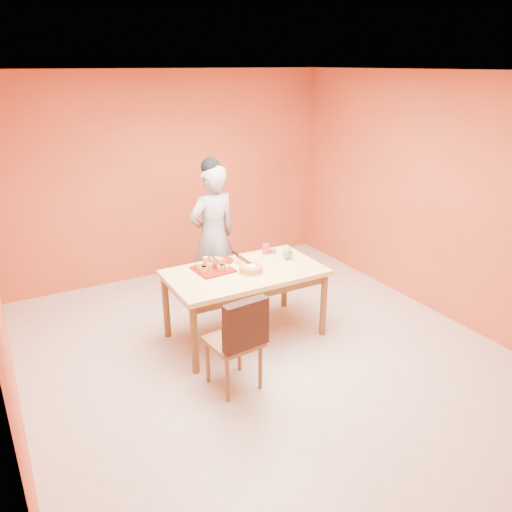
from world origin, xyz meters
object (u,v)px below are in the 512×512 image
checker_tin (272,251)px  magenta_glass (266,249)px  red_dinner_plate (220,261)px  dining_chair (234,340)px  dining_table (245,279)px  sponge_cake (251,269)px  person (213,236)px  pastry_platter (213,269)px  egg_ornament (288,253)px

checker_tin → magenta_glass: bearing=179.5°
red_dinner_plate → magenta_glass: (0.55, -0.03, 0.05)m
dining_chair → dining_table: bearing=50.9°
sponge_cake → person: bearing=88.7°
sponge_cake → checker_tin: sponge_cake is taller
dining_chair → pastry_platter: 1.00m
sponge_cake → magenta_glass: magenta_glass is taller
dining_table → magenta_glass: 0.56m
dining_table → sponge_cake: 0.16m
person → dining_table: bearing=77.8°
pastry_platter → dining_table: bearing=-30.4°
red_dinner_plate → egg_ornament: egg_ornament is taller
checker_tin → pastry_platter: bearing=-169.5°
pastry_platter → magenta_glass: magenta_glass is taller
dining_table → sponge_cake: (0.03, -0.07, 0.13)m
dining_chair → person: size_ratio=0.55×
pastry_platter → sponge_cake: bearing=-37.2°
dining_chair → pastry_platter: size_ratio=2.57×
red_dinner_plate → pastry_platter: bearing=-132.3°
person → checker_tin: person is taller
person → pastry_platter: size_ratio=4.69×
egg_ornament → red_dinner_plate: bearing=159.7°
sponge_cake → egg_ornament: egg_ornament is taller
dining_chair → magenta_glass: 1.47m
egg_ornament → sponge_cake: bearing=-162.8°
dining_table → magenta_glass: (0.44, 0.32, 0.15)m
egg_ornament → checker_tin: bearing=102.2°
sponge_cake → dining_table: bearing=114.7°
dining_table → dining_chair: dining_chair is taller
dining_table → person: size_ratio=0.94×
person → checker_tin: 0.75m
checker_tin → person: bearing=128.1°
sponge_cake → checker_tin: (0.48, 0.39, -0.03)m
pastry_platter → magenta_glass: 0.73m
dining_chair → checker_tin: bearing=41.1°
person → egg_ornament: (0.50, -0.85, -0.02)m
dining_table → dining_chair: bearing=-123.8°
sponge_cake → magenta_glass: 0.56m
dining_table → red_dinner_plate: size_ratio=5.68×
dining_table → checker_tin: bearing=31.3°
dining_chair → sponge_cake: (0.55, 0.69, 0.32)m
person → pastry_platter: person is taller
dining_table → pastry_platter: pastry_platter is taller
dining_chair → magenta_glass: bearing=43.5°
dining_chair → checker_tin: (1.03, 1.08, 0.29)m
dining_table → pastry_platter: size_ratio=4.41×
pastry_platter → red_dinner_plate: (0.17, 0.18, -0.00)m
red_dinner_plate → sponge_cake: (0.15, -0.42, 0.03)m
dining_chair → person: bearing=65.9°
pastry_platter → sponge_cake: size_ratio=1.48×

